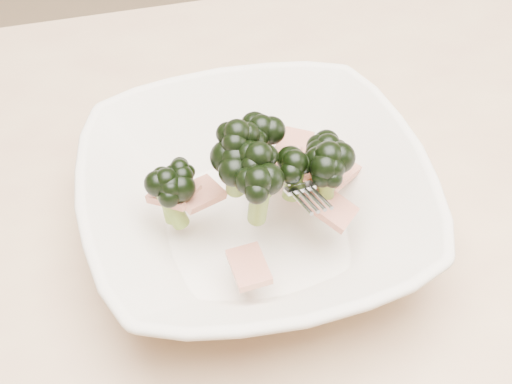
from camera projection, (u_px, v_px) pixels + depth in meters
dining_table at (341, 293)px, 0.71m from camera, size 1.20×0.80×0.75m
broccoli_dish at (257, 198)px, 0.61m from camera, size 0.30×0.30×0.13m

